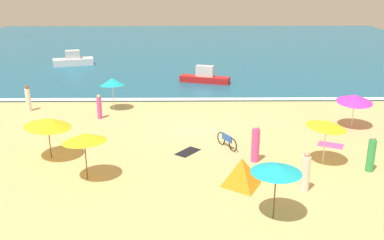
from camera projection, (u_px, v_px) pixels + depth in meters
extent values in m
plane|color=#D8B775|center=(193.00, 130.00, 26.76)|extent=(60.00, 60.00, 0.00)
cube|color=#196084|center=(190.00, 49.00, 53.27)|extent=(60.00, 44.00, 0.10)
cube|color=white|center=(192.00, 99.00, 32.70)|extent=(57.00, 0.70, 0.01)
cylinder|color=silver|center=(325.00, 143.00, 21.84)|extent=(0.05, 0.05, 2.18)
cone|color=yellow|center=(327.00, 124.00, 21.53)|extent=(2.39, 2.37, 0.54)
cylinder|color=#4C3823|center=(86.00, 157.00, 20.20)|extent=(0.05, 0.05, 2.17)
cone|color=yellow|center=(84.00, 137.00, 19.90)|extent=(2.78, 2.79, 0.54)
cylinder|color=silver|center=(353.00, 111.00, 26.94)|extent=(0.05, 0.05, 2.00)
cone|color=#B733C6|center=(355.00, 98.00, 26.68)|extent=(2.14, 2.18, 0.69)
cylinder|color=silver|center=(113.00, 94.00, 30.28)|extent=(0.05, 0.05, 2.13)
cone|color=#19B7C6|center=(112.00, 82.00, 30.01)|extent=(1.99, 2.01, 0.64)
cylinder|color=#4C3823|center=(275.00, 193.00, 16.98)|extent=(0.05, 0.05, 2.20)
cone|color=#19B7C6|center=(276.00, 169.00, 16.66)|extent=(2.56, 2.56, 0.33)
cylinder|color=#4C3823|center=(49.00, 139.00, 22.48)|extent=(0.05, 0.05, 2.08)
cone|color=yellow|center=(48.00, 122.00, 22.21)|extent=(2.35, 2.32, 0.66)
pyramid|color=orange|center=(241.00, 171.00, 19.83)|extent=(1.77, 1.97, 1.26)
torus|color=black|center=(233.00, 145.00, 23.61)|extent=(0.41, 0.66, 0.72)
torus|color=black|center=(221.00, 138.00, 24.52)|extent=(0.41, 0.66, 0.72)
cube|color=blue|center=(227.00, 138.00, 23.99)|extent=(0.48, 0.80, 0.36)
cylinder|color=white|center=(28.00, 100.00, 30.11)|extent=(0.40, 0.40, 1.54)
sphere|color=brown|center=(27.00, 87.00, 29.83)|extent=(0.26, 0.26, 0.26)
cylinder|color=green|center=(371.00, 155.00, 21.11)|extent=(0.48, 0.48, 1.59)
sphere|color=beige|center=(373.00, 138.00, 20.82)|extent=(0.24, 0.24, 0.24)
cylinder|color=white|center=(305.00, 174.00, 19.23)|extent=(0.54, 0.54, 1.59)
sphere|color=#DBA884|center=(307.00, 154.00, 18.94)|extent=(0.26, 0.26, 0.26)
cylinder|color=#D84CA5|center=(99.00, 108.00, 28.62)|extent=(0.41, 0.41, 1.35)
sphere|color=#DBA884|center=(99.00, 96.00, 28.37)|extent=(0.24, 0.24, 0.24)
cylinder|color=#D84CA5|center=(255.00, 145.00, 22.18)|extent=(0.56, 0.56, 1.69)
sphere|color=beige|center=(256.00, 127.00, 21.87)|extent=(0.25, 0.25, 0.25)
cube|color=#D84CA5|center=(331.00, 145.00, 24.48)|extent=(1.53, 1.28, 0.01)
cube|color=black|center=(188.00, 152.00, 23.55)|extent=(1.44, 1.55, 0.01)
cube|color=white|center=(73.00, 62.00, 44.07)|extent=(4.02, 2.34, 0.65)
cube|color=silver|center=(73.00, 54.00, 43.84)|extent=(1.50, 1.13, 0.80)
cube|color=red|center=(205.00, 79.00, 37.40)|extent=(4.22, 2.09, 0.52)
cube|color=silver|center=(205.00, 71.00, 37.17)|extent=(1.54, 0.96, 0.89)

